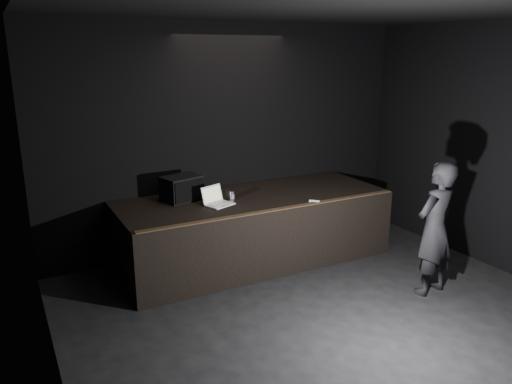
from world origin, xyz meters
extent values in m
plane|color=black|center=(0.00, 0.00, 0.00)|extent=(7.00, 7.00, 0.00)
cube|color=black|center=(0.00, 3.50, 1.75)|extent=(6.00, 0.10, 3.50)
cube|color=black|center=(-3.00, 0.00, 1.75)|extent=(0.10, 7.00, 3.50)
cube|color=black|center=(0.00, 2.73, 0.50)|extent=(4.00, 1.50, 1.00)
cube|color=brown|center=(0.00, 2.02, 1.01)|extent=(3.92, 0.10, 0.01)
cube|color=black|center=(-1.00, 3.05, 1.18)|extent=(0.61, 0.50, 0.35)
cube|color=black|center=(-0.95, 2.86, 1.18)|extent=(0.48, 0.15, 0.29)
cylinder|color=black|center=(-0.14, 2.83, 1.01)|extent=(0.84, 0.51, 0.02)
cube|color=white|center=(-0.62, 2.56, 1.01)|extent=(0.43, 0.36, 0.02)
cube|color=silver|center=(-0.62, 2.56, 1.02)|extent=(0.34, 0.25, 0.00)
cube|color=white|center=(-0.68, 2.71, 1.13)|extent=(0.37, 0.20, 0.23)
cube|color=gold|center=(-0.67, 2.70, 1.13)|extent=(0.32, 0.16, 0.19)
cylinder|color=silver|center=(-0.40, 2.64, 1.08)|extent=(0.06, 0.06, 0.15)
cylinder|color=#1B2696|center=(-0.40, 2.64, 1.08)|extent=(0.06, 0.06, 0.07)
cylinder|color=#942C0D|center=(-0.40, 2.64, 1.04)|extent=(0.06, 0.06, 0.01)
cylinder|color=white|center=(-0.33, 2.91, 1.05)|extent=(0.07, 0.07, 0.09)
cube|color=white|center=(0.63, 2.08, 1.01)|extent=(0.13, 0.13, 0.03)
imported|color=black|center=(1.55, 0.71, 0.88)|extent=(0.70, 0.52, 1.76)
camera|label=1|loc=(-3.28, -3.53, 3.06)|focal=35.00mm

